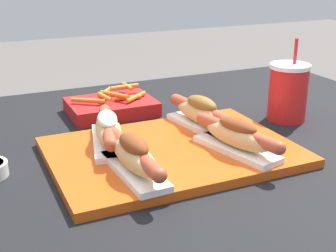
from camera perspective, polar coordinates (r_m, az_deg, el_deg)
serving_tray at (r=0.94m, az=0.50°, el=-3.18°), size 0.48×0.34×0.02m
hot_dog_0 at (r=0.82m, az=-4.17°, el=-3.66°), size 0.07×0.23×0.07m
hot_dog_1 at (r=0.92m, az=8.43°, el=-1.21°), size 0.10×0.22×0.07m
hot_dog_2 at (r=0.95m, az=-7.37°, el=-0.42°), size 0.10×0.22×0.07m
hot_dog_3 at (r=1.04m, az=4.11°, el=1.54°), size 0.09×0.23×0.07m
drink_cup at (r=1.17m, az=14.42°, el=4.03°), size 0.10×0.10×0.20m
fries_basket at (r=1.20m, az=-6.89°, el=2.41°), size 0.21×0.16×0.06m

